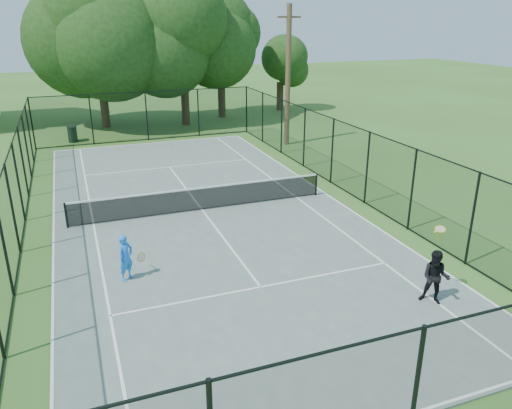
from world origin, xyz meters
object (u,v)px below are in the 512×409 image
object	(u,v)px
player_blue	(126,258)
player_black	(436,277)
tennis_net	(202,198)
utility_pole	(288,76)
trash_bin_left	(72,134)
trash_bin_right	(72,133)

from	to	relation	value
player_blue	player_black	size ratio (longest dim) A/B	0.69
tennis_net	utility_pole	world-z (taller)	utility_pole
player_black	trash_bin_left	bearing A→B (deg)	110.22
utility_pole	player_blue	distance (m)	17.83
trash_bin_right	utility_pole	distance (m)	13.64
trash_bin_left	trash_bin_right	world-z (taller)	trash_bin_right
player_black	tennis_net	bearing A→B (deg)	114.55
trash_bin_left	utility_pole	xyz separation A→B (m)	(12.03, -5.08, 3.53)
trash_bin_left	utility_pole	world-z (taller)	utility_pole
tennis_net	player_black	bearing A→B (deg)	-65.45
utility_pole	player_black	distance (m)	18.40
trash_bin_right	player_black	xyz separation A→B (m)	(8.39, -23.16, 0.31)
tennis_net	player_black	world-z (taller)	player_black
trash_bin_right	player_black	size ratio (longest dim) A/B	0.49
utility_pole	player_blue	bearing A→B (deg)	-129.12
trash_bin_left	utility_pole	distance (m)	13.53
tennis_net	player_black	size ratio (longest dim) A/B	4.98
trash_bin_left	trash_bin_right	xyz separation A→B (m)	(0.02, 0.32, 0.01)
trash_bin_left	player_blue	world-z (taller)	player_blue
player_blue	utility_pole	bearing A→B (deg)	50.88
tennis_net	trash_bin_right	size ratio (longest dim) A/B	10.16
tennis_net	player_blue	bearing A→B (deg)	-126.78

